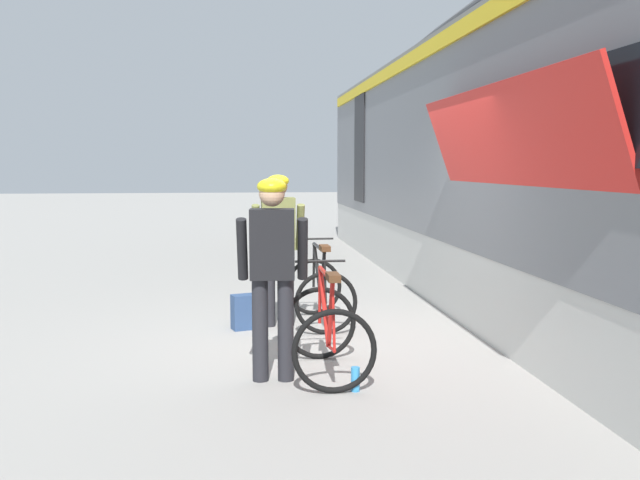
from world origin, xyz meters
TOP-DOWN VIEW (x-y plane):
  - ground_plane at (0.00, 0.00)m, footprint 80.00×80.00m
  - train_car at (3.00, -0.50)m, footprint 3.32×21.50m
  - cyclist_near_in_dark at (-0.80, -1.46)m, footprint 0.63×0.34m
  - cyclist_far_in_olive at (-0.62, 0.59)m, footprint 0.62×0.32m
  - bicycle_near_red at (-0.32, -1.37)m, footprint 0.71×1.08m
  - bicycle_far_black at (-0.14, 0.61)m, footprint 0.73×1.09m
  - backpack_on_platform at (-1.02, 0.46)m, footprint 0.32×0.25m
  - water_bottle_near_the_bikes at (-0.14, -1.84)m, footprint 0.07×0.07m

SIDE VIEW (x-z plane):
  - ground_plane at x=0.00m, z-range 0.00..0.00m
  - water_bottle_near_the_bikes at x=-0.14m, z-range 0.00..0.20m
  - backpack_on_platform at x=-1.02m, z-range 0.00..0.40m
  - bicycle_near_red at x=-0.32m, z-range -0.09..0.89m
  - bicycle_far_black at x=-0.14m, z-range -0.09..0.89m
  - cyclist_near_in_dark at x=-0.80m, z-range 0.17..1.94m
  - cyclist_far_in_olive at x=-0.62m, z-range 0.17..1.94m
  - train_car at x=3.00m, z-range 0.03..3.91m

